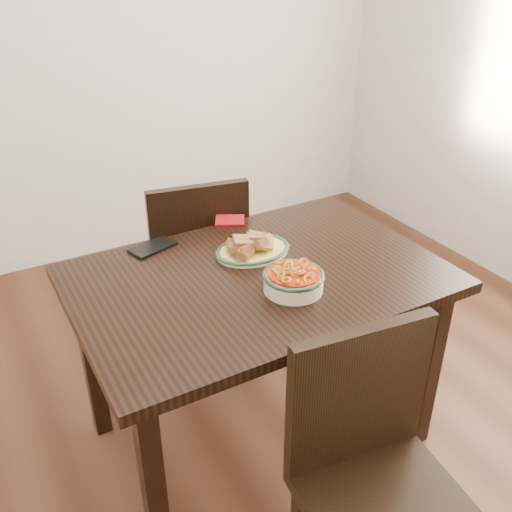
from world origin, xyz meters
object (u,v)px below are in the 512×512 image
dining_table (259,297)px  chair_near (374,468)px  chair_far (196,259)px  fish_plate (253,242)px  smartphone (153,247)px  noodle_bowl (293,278)px

dining_table → chair_near: 0.69m
chair_far → dining_table: bearing=97.5°
chair_near → fish_plate: size_ratio=3.24×
chair_far → smartphone: chair_far is taller
chair_far → smartphone: size_ratio=5.34×
chair_near → fish_plate: (0.08, 0.81, 0.30)m
chair_far → chair_near: same height
fish_plate → smartphone: fish_plate is taller
chair_near → smartphone: 1.08m
noodle_bowl → smartphone: 0.58m
chair_near → chair_far: bearing=94.5°
chair_far → noodle_bowl: 0.81m
dining_table → chair_near: chair_near is taller
dining_table → chair_near: size_ratio=1.40×
dining_table → smartphone: size_ratio=7.47×
chair_near → dining_table: bearing=94.7°
dining_table → smartphone: smartphone is taller
dining_table → chair_near: bearing=-92.2°
dining_table → fish_plate: bearing=68.9°
fish_plate → chair_near: bearing=-95.6°
dining_table → noodle_bowl: bearing=-71.8°
chair_far → noodle_bowl: bearing=101.5°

